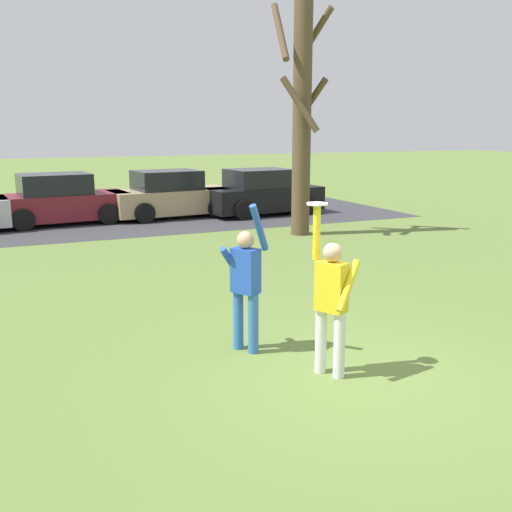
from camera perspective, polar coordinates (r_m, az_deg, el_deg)
The scene contains 9 objects.
ground_plane at distance 7.39m, azimuth 9.92°, elevation -11.45°, with size 120.00×120.00×0.00m, color olive.
person_catcher at distance 7.04m, azimuth 7.36°, elevation -4.07°, with size 0.51×0.59×2.08m.
person_defender at distance 7.75m, azimuth -1.02°, elevation -2.44°, with size 0.61×0.66×2.04m.
frisbee_disc at distance 6.93m, azimuth 6.00°, elevation 5.09°, with size 0.25×0.25×0.02m, color white.
parked_car_maroon at distance 19.58m, azimuth -18.66°, elevation 5.12°, with size 4.24×2.32×1.59m.
parked_car_tan at distance 20.21m, azimuth -8.36°, elevation 5.84°, with size 4.24×2.32×1.59m.
parked_car_black at distance 20.69m, azimuth 0.58°, elevation 6.11°, with size 4.24×2.32×1.59m.
parking_strip at distance 19.42m, azimuth -18.24°, elevation 2.94°, with size 22.97×6.40×0.01m, color #38383D.
bare_tree_tall at distance 16.54m, azimuth 4.48°, elevation 13.57°, with size 1.65×1.62×6.32m.
Camera 1 is at (-3.85, -5.58, 2.95)m, focal length 40.95 mm.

